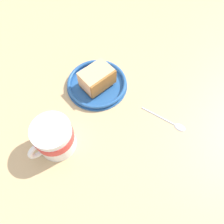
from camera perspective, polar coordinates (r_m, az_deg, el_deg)
name	(u,v)px	position (r cm, az deg, el deg)	size (l,w,h in cm)	color
ground_plane	(101,124)	(58.94, -2.82, -3.18)	(132.91, 132.91, 3.97)	tan
small_plate	(97,84)	(62.43, -3.95, 7.42)	(17.24, 17.24, 1.85)	#26599E
cake_slice	(97,78)	(60.14, -3.95, 8.80)	(9.65, 10.54, 5.43)	#9E662D
tea_mug	(54,137)	(51.70, -15.04, -6.32)	(9.20, 10.95, 8.93)	white
teaspoon	(173,123)	(58.56, 15.61, -2.81)	(9.83, 9.73, 0.80)	silver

